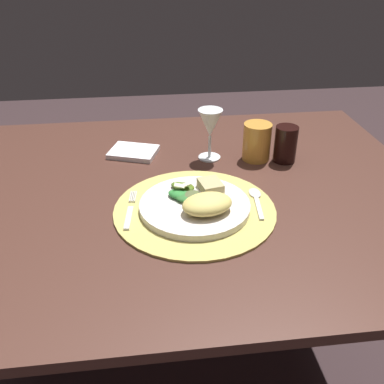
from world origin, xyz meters
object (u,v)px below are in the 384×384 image
at_px(spoon, 256,197).
at_px(napkin, 134,152).
at_px(amber_tumbler, 257,142).
at_px(dinner_plate, 195,206).
at_px(dining_table, 164,246).
at_px(wine_glass, 210,125).
at_px(dark_tumbler, 286,144).
at_px(fork, 130,211).

relative_size(spoon, napkin, 1.05).
bearing_deg(amber_tumbler, spoon, -103.99).
bearing_deg(dinner_plate, dining_table, 123.81).
relative_size(dining_table, wine_glass, 9.52).
bearing_deg(wine_glass, napkin, 166.67).
distance_m(napkin, dark_tumbler, 0.42).
distance_m(spoon, wine_glass, 0.26).
bearing_deg(dark_tumbler, dinner_plate, -141.22).
bearing_deg(napkin, fork, -91.80).
bearing_deg(dark_tumbler, dining_table, -160.78).
xyz_separation_m(dining_table, fork, (-0.08, -0.10, 0.18)).
relative_size(fork, napkin, 1.20).
bearing_deg(dining_table, amber_tumbler, 27.59).
distance_m(fork, spoon, 0.29).
height_order(wine_glass, amber_tumbler, wine_glass).
height_order(dinner_plate, spoon, dinner_plate).
bearing_deg(amber_tumbler, wine_glass, 171.06).
xyz_separation_m(dinner_plate, spoon, (0.15, 0.03, -0.01)).
relative_size(napkin, amber_tumbler, 1.25).
bearing_deg(dinner_plate, spoon, 10.14).
bearing_deg(dinner_plate, dark_tumbler, 38.78).
xyz_separation_m(fork, amber_tumbler, (0.34, 0.24, 0.04)).
bearing_deg(napkin, wine_glass, -13.33).
height_order(spoon, wine_glass, wine_glass).
distance_m(dinner_plate, amber_tumbler, 0.32).
height_order(dining_table, wine_glass, wine_glass).
height_order(fork, spoon, spoon).
bearing_deg(spoon, dinner_plate, -169.86).
relative_size(dinner_plate, fork, 1.61).
height_order(dining_table, spoon, spoon).
bearing_deg(dining_table, dark_tumbler, 19.22).
bearing_deg(spoon, amber_tumbler, 76.01).
distance_m(dinner_plate, wine_glass, 0.28).
distance_m(dining_table, fork, 0.22).
xyz_separation_m(spoon, dark_tumbler, (0.13, 0.19, 0.04)).
relative_size(spoon, dark_tumbler, 1.36).
bearing_deg(amber_tumbler, fork, -145.34).
relative_size(dining_table, dinner_plate, 5.39).
bearing_deg(napkin, amber_tumbler, -11.69).
height_order(fork, napkin, napkin).
xyz_separation_m(napkin, amber_tumbler, (0.33, -0.07, 0.04)).
xyz_separation_m(dining_table, amber_tumbler, (0.27, 0.14, 0.22)).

